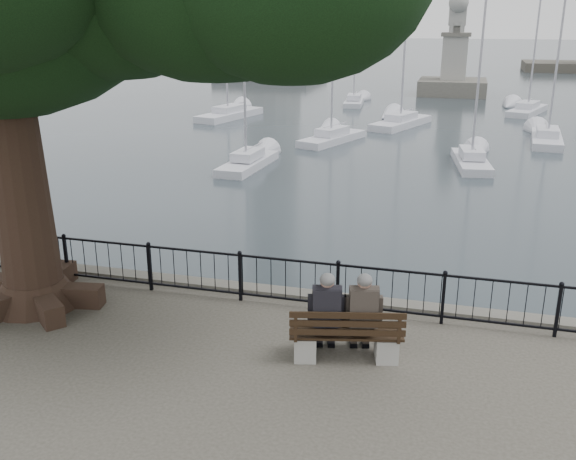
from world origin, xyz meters
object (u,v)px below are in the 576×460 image
(bench, at_px, (346,341))
(person_right, at_px, (362,318))
(lion_monument, at_px, (454,70))
(person_left, at_px, (326,317))

(bench, bearing_deg, person_right, 35.23)
(person_right, height_order, lion_monument, lion_monument)
(bench, xyz_separation_m, person_left, (-0.35, 0.03, 0.38))
(bench, distance_m, lion_monument, 49.24)
(bench, bearing_deg, lion_monument, 89.41)
(person_left, bearing_deg, bench, -4.93)
(lion_monument, bearing_deg, bench, -90.59)
(lion_monument, bearing_deg, person_left, -91.00)
(bench, relative_size, lion_monument, 0.23)
(bench, height_order, lion_monument, lion_monument)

